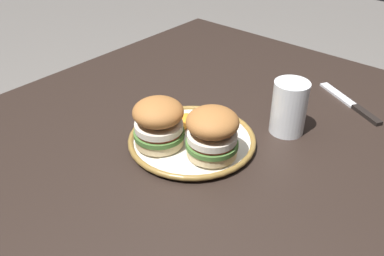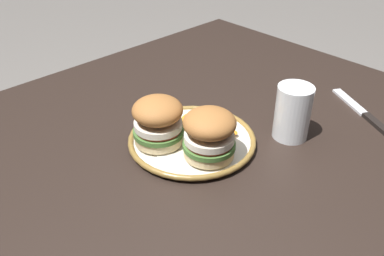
{
  "view_description": "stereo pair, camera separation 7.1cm",
  "coord_description": "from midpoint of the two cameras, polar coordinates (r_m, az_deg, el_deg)",
  "views": [
    {
      "loc": [
        0.58,
        0.54,
        1.27
      ],
      "look_at": [
        0.02,
        0.05,
        0.78
      ],
      "focal_mm": 39.49,
      "sensor_mm": 36.0,
      "label": 1
    },
    {
      "loc": [
        0.53,
        0.59,
        1.27
      ],
      "look_at": [
        0.02,
        0.05,
        0.78
      ],
      "focal_mm": 39.49,
      "sensor_mm": 36.0,
      "label": 2
    }
  ],
  "objects": [
    {
      "name": "drinking_glass",
      "position": [
        0.94,
        10.82,
        2.24
      ],
      "size": [
        0.08,
        0.08,
        0.12
      ],
      "color": "white",
      "rests_on": "dining_table"
    },
    {
      "name": "table_knife",
      "position": [
        1.1,
        19.24,
        2.81
      ],
      "size": [
        0.13,
        0.2,
        0.01
      ],
      "color": "silver",
      "rests_on": "dining_table"
    },
    {
      "name": "orange_peel_curled",
      "position": [
        0.95,
        1.7,
        1.35
      ],
      "size": [
        0.07,
        0.07,
        0.01
      ],
      "color": "orange",
      "rests_on": "dinner_plate"
    },
    {
      "name": "dinner_plate",
      "position": [
        0.9,
        -2.25,
        -1.69
      ],
      "size": [
        0.27,
        0.27,
        0.02
      ],
      "color": "silver",
      "rests_on": "dining_table"
    },
    {
      "name": "sandwich_half_left",
      "position": [
        0.82,
        0.28,
        -0.64
      ],
      "size": [
        0.13,
        0.13,
        0.1
      ],
      "color": "beige",
      "rests_on": "dinner_plate"
    },
    {
      "name": "sandwich_half_right",
      "position": [
        0.86,
        -6.9,
        0.76
      ],
      "size": [
        0.14,
        0.14,
        0.1
      ],
      "color": "beige",
      "rests_on": "dinner_plate"
    },
    {
      "name": "dining_table",
      "position": [
        1.0,
        -3.61,
        -5.29
      ],
      "size": [
        1.26,
        0.95,
        0.74
      ],
      "color": "black",
      "rests_on": "ground"
    },
    {
      "name": "orange_peel_strip_long",
      "position": [
        0.94,
        -3.05,
        0.83
      ],
      "size": [
        0.08,
        0.06,
        0.01
      ],
      "color": "orange",
      "rests_on": "dinner_plate"
    },
    {
      "name": "orange_peel_strip_short",
      "position": [
        0.92,
        1.71,
        -0.17
      ],
      "size": [
        0.06,
        0.08,
        0.01
      ],
      "color": "orange",
      "rests_on": "dinner_plate"
    }
  ]
}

